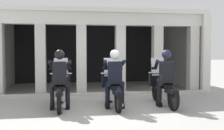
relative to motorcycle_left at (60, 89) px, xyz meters
name	(u,v)px	position (x,y,z in m)	size (l,w,h in m)	color
ground_plane	(101,91)	(1.46, 2.91, -0.50)	(80.00, 80.00, 0.00)	#999993
station_building	(95,43)	(1.37, 4.34, 1.42)	(8.19, 4.55, 3.09)	black
kerb_strip	(103,94)	(1.37, 1.66, -0.44)	(7.69, 0.24, 0.12)	#B7B5AD
motorcycle_left	(60,89)	(0.00, 0.00, 0.00)	(0.62, 2.04, 1.35)	black
police_officer_left	(60,74)	(0.00, -0.28, 0.44)	(0.63, 0.61, 1.58)	black
motorcycle_center	(113,88)	(1.46, -0.09, 0.00)	(0.62, 2.04, 1.35)	black
police_officer_center	(115,74)	(1.46, -0.37, 0.44)	(0.63, 0.61, 1.58)	black
motorcycle_right	(163,87)	(2.92, -0.07, 0.00)	(0.62, 2.04, 1.35)	black
police_officer_right	(166,73)	(2.91, -0.36, 0.44)	(0.63, 0.61, 1.58)	black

